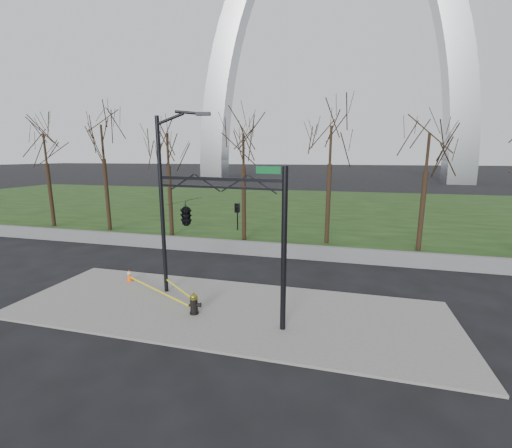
% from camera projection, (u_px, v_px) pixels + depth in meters
% --- Properties ---
extents(ground, '(500.00, 500.00, 0.00)m').
position_uv_depth(ground, '(226.00, 311.00, 13.92)').
color(ground, black).
rests_on(ground, ground).
extents(sidewalk, '(18.00, 6.00, 0.10)m').
position_uv_depth(sidewalk, '(226.00, 310.00, 13.91)').
color(sidewalk, slate).
rests_on(sidewalk, ground).
extents(grass_strip, '(120.00, 40.00, 0.06)m').
position_uv_depth(grass_strip, '(306.00, 207.00, 42.36)').
color(grass_strip, black).
rests_on(grass_strip, ground).
extents(guardrail, '(60.00, 0.30, 0.90)m').
position_uv_depth(guardrail, '(268.00, 249.00, 21.42)').
color(guardrail, '#59595B').
rests_on(guardrail, ground).
extents(gateway_arch, '(66.00, 6.00, 65.00)m').
position_uv_depth(gateway_arch, '(331.00, 42.00, 78.57)').
color(gateway_arch, '#B2B5B9').
rests_on(gateway_arch, ground).
extents(tree_row, '(40.71, 4.00, 9.43)m').
position_uv_depth(tree_row, '(245.00, 178.00, 25.01)').
color(tree_row, black).
rests_on(tree_row, ground).
extents(fire_hydrant, '(0.56, 0.36, 0.90)m').
position_uv_depth(fire_hydrant, '(194.00, 304.00, 13.38)').
color(fire_hydrant, black).
rests_on(fire_hydrant, sidewalk).
extents(traffic_cone, '(0.39, 0.39, 0.61)m').
position_uv_depth(traffic_cone, '(129.00, 275.00, 16.93)').
color(traffic_cone, '#FC5C0D').
rests_on(traffic_cone, sidewalk).
extents(street_light, '(2.37, 0.61, 8.21)m').
position_uv_depth(street_light, '(166.00, 194.00, 14.78)').
color(street_light, black).
rests_on(street_light, ground).
extents(traffic_signal_mast, '(5.06, 2.53, 6.00)m').
position_uv_depth(traffic_signal_mast, '(203.00, 214.00, 12.70)').
color(traffic_signal_mast, black).
rests_on(traffic_signal_mast, ground).
extents(caution_tape, '(4.72, 2.49, 0.46)m').
position_uv_depth(caution_tape, '(165.00, 290.00, 14.94)').
color(caution_tape, yellow).
rests_on(caution_tape, ground).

